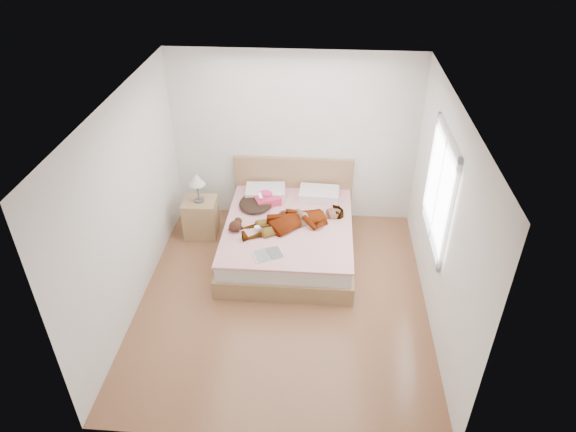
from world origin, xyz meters
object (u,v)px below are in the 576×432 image
Objects in this scene: phone at (260,196)px; magazine at (268,254)px; woman at (293,218)px; nightstand at (201,215)px; coffee_mug at (257,229)px; towel at (267,198)px; plush_toy at (236,225)px; bed at (289,234)px.

phone is 1.15m from magazine.
nightstand reaches higher than woman.
nightstand is (-1.39, 0.40, -0.28)m from woman.
nightstand reaches higher than coffee_mug.
magazine is (0.15, -1.24, -0.07)m from towel.
woman reaches higher than plush_toy.
bed reaches higher than towel.
towel is 1.01m from nightstand.
plush_toy is 0.27× the size of nightstand.
phone reaches higher than woman.
woman reaches higher than magazine.
phone is at bearing -120.57° from towel.
plush_toy is (-0.26, -0.59, -0.12)m from phone.
plush_toy reaches higher than magazine.
bed is 7.47× the size of plush_toy.
magazine is 3.82× the size of coffee_mug.
nightstand is at bearing -172.17° from towel.
phone reaches higher than magazine.
woman is 3.52× the size of towel.
towel is (0.08, 0.13, -0.12)m from phone.
phone is (-0.50, 0.40, 0.09)m from woman.
woman reaches higher than towel.
nightstand is at bearing 155.98° from phone.
phone is 0.19m from towel.
bed is at bearing -12.58° from nightstand.
towel is at bearing 35.13° from phone.
phone is 0.97m from nightstand.
coffee_mug is 0.42× the size of plush_toy.
bed is 0.64m from towel.
woman is at bearing -51.33° from towel.
bed is at bearing 38.58° from coffee_mug.
bed reaches higher than magazine.
woman is 0.79m from plush_toy.
nightstand reaches higher than plush_toy.
plush_toy is 0.89m from nightstand.
bed is 17.88× the size of coffee_mug.
coffee_mug is at bearing -141.42° from bed.
bed reaches higher than coffee_mug.
plush_toy is at bearing -100.53° from woman.
bed is (0.43, -0.30, -0.43)m from phone.
towel is 3.76× the size of coffee_mug.
towel reaches higher than magazine.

